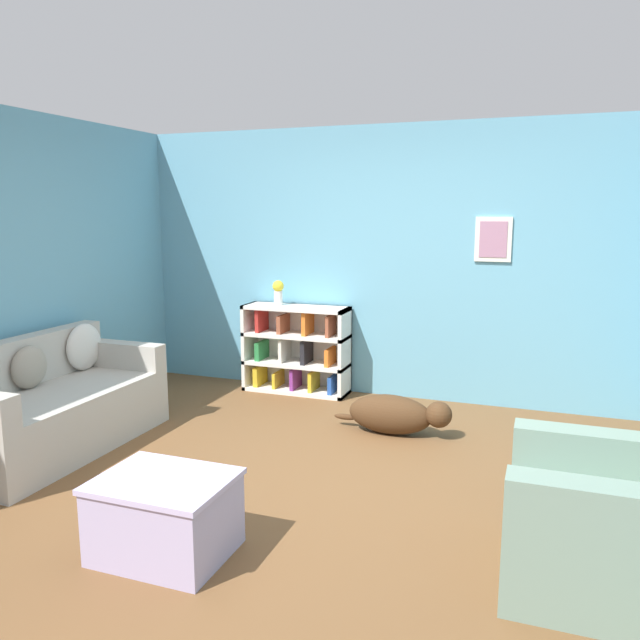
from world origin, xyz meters
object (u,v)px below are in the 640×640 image
Objects in this scene: bookshelf at (297,350)px; vase at (278,291)px; recliner_chair at (635,525)px; couch at (50,407)px; coffee_table at (165,514)px; dog at (396,414)px.

vase is at bearing -173.63° from bookshelf.
vase is at bearing 139.28° from recliner_chair.
coffee_table is (1.69, -0.99, -0.10)m from couch.
coffee_table is (-2.28, -0.49, -0.11)m from recliner_chair.
vase reaches higher than bookshelf.
vase reaches higher than dog.
couch is 7.02× the size of vase.
coffee_table is 3.22m from vase.
dog is 1.85m from vase.
recliner_chair is at bearing -47.60° from dog.
recliner_chair is at bearing -42.78° from bookshelf.
dog is (2.42, 1.20, -0.16)m from couch.
bookshelf is at bearing 6.37° from vase.
couch is at bearing -116.06° from vase.
bookshelf is at bearing 144.61° from dog.
vase is at bearing 63.94° from couch.
couch is 1.64× the size of bookshelf.
bookshelf is 3.79m from recliner_chair.
coffee_table is 2.31m from dog.
vase is (-0.18, -0.02, 0.59)m from bookshelf.
recliner_chair is 2.33m from coffee_table.
coffee_table is at bearing -30.36° from couch.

